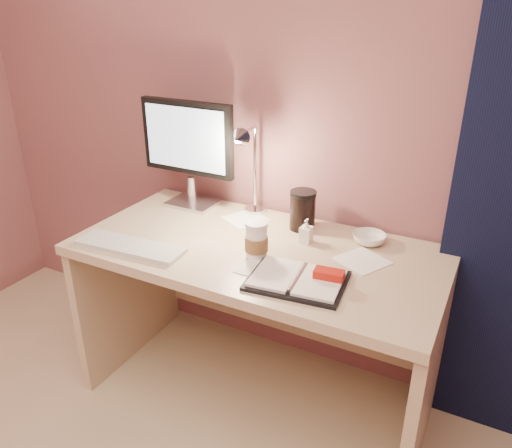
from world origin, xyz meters
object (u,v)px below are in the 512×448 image
at_px(planner, 300,279).
at_px(keyboard, 130,246).
at_px(coffee_cup, 256,241).
at_px(monitor, 189,145).
at_px(bowl, 369,239).
at_px(desk, 266,288).
at_px(lotion_bottle, 306,231).
at_px(dark_jar, 302,212).
at_px(desk_lamp, 241,162).

bearing_deg(planner, keyboard, 179.65).
bearing_deg(keyboard, coffee_cup, 16.22).
height_order(monitor, bowl, monitor).
height_order(monitor, planner, monitor).
xyz_separation_m(keyboard, planner, (0.67, 0.07, 0.00)).
distance_m(desk, coffee_cup, 0.33).
distance_m(lotion_bottle, dark_jar, 0.13).
xyz_separation_m(planner, coffee_cup, (-0.21, 0.10, 0.05)).
distance_m(keyboard, bowl, 0.92).
distance_m(coffee_cup, bowl, 0.45).
relative_size(desk, planner, 4.08).
height_order(planner, coffee_cup, coffee_cup).
distance_m(monitor, keyboard, 0.55).
bearing_deg(keyboard, monitor, 90.93).
height_order(desk, planner, planner).
height_order(keyboard, planner, planner).
bearing_deg(desk_lamp, coffee_cup, -57.18).
bearing_deg(monitor, keyboard, -84.87).
relative_size(keyboard, bowl, 3.37).
xyz_separation_m(desk, lotion_bottle, (0.15, 0.05, 0.27)).
distance_m(monitor, planner, 0.86).
xyz_separation_m(bowl, dark_jar, (-0.28, 0.01, 0.05)).
bearing_deg(desk, dark_jar, 61.64).
xyz_separation_m(monitor, planner, (0.71, -0.40, -0.27)).
height_order(desk, dark_jar, dark_jar).
xyz_separation_m(coffee_cup, desk_lamp, (-0.21, 0.27, 0.19)).
bearing_deg(desk_lamp, bowl, -2.23).
xyz_separation_m(dark_jar, desk_lamp, (-0.26, -0.03, 0.18)).
height_order(planner, dark_jar, dark_jar).
bearing_deg(desk_lamp, monitor, 167.65).
relative_size(planner, coffee_cup, 2.48).
distance_m(desk, desk_lamp, 0.53).
distance_m(desk, keyboard, 0.57).
distance_m(monitor, bowl, 0.87).
height_order(planner, lotion_bottle, lotion_bottle).
bearing_deg(bowl, desk, -157.73).
bearing_deg(dark_jar, planner, -68.20).
xyz_separation_m(planner, dark_jar, (-0.16, 0.40, 0.06)).
height_order(keyboard, coffee_cup, coffee_cup).
bearing_deg(monitor, lotion_bottle, -10.29).
bearing_deg(keyboard, bowl, 26.55).
xyz_separation_m(monitor, lotion_bottle, (0.61, -0.12, -0.24)).
bearing_deg(keyboard, desk_lamp, 56.97).
distance_m(monitor, desk_lamp, 0.29).
xyz_separation_m(planner, bowl, (0.12, 0.39, 0.01)).
relative_size(monitor, keyboard, 1.10).
bearing_deg(keyboard, planner, 2.24).
bearing_deg(bowl, keyboard, -149.77).
xyz_separation_m(keyboard, coffee_cup, (0.45, 0.16, 0.06)).
relative_size(lotion_bottle, desk_lamp, 0.24).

